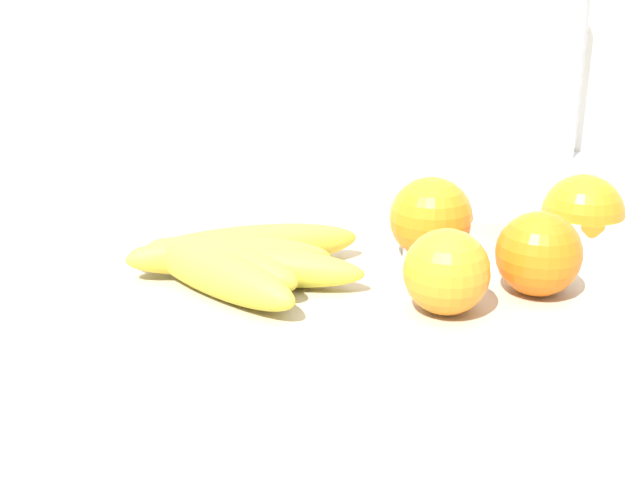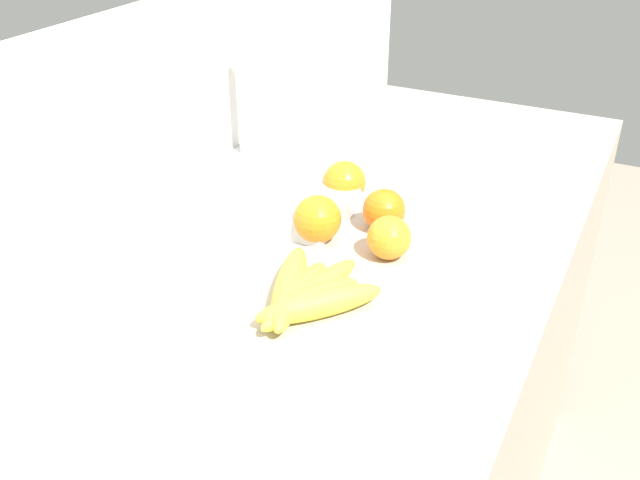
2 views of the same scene
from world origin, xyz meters
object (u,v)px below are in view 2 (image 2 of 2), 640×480
(banana_bunch, at_px, (305,295))
(orange_right, at_px, (344,182))
(orange_back_left, at_px, (317,219))
(orange_far_right, at_px, (384,210))
(sink_basin, at_px, (295,171))
(orange_back_right, at_px, (389,238))

(banana_bunch, bearing_deg, orange_right, 15.53)
(orange_right, bearing_deg, orange_back_left, -172.36)
(orange_back_left, bearing_deg, orange_right, 7.64)
(orange_far_right, xyz_separation_m, sink_basin, (0.10, 0.23, -0.01))
(banana_bunch, bearing_deg, orange_far_right, -2.60)
(orange_back_right, distance_m, sink_basin, 0.32)
(banana_bunch, relative_size, orange_back_left, 2.79)
(orange_back_right, relative_size, sink_basin, 0.17)
(orange_back_left, xyz_separation_m, sink_basin, (0.18, 0.14, -0.02))
(orange_back_left, distance_m, sink_basin, 0.23)
(orange_back_left, bearing_deg, banana_bunch, -158.44)
(orange_back_right, xyz_separation_m, sink_basin, (0.18, 0.27, -0.01))
(orange_far_right, bearing_deg, orange_right, 58.49)
(orange_back_left, bearing_deg, orange_back_right, -88.94)
(orange_back_right, height_order, sink_basin, sink_basin)
(orange_back_right, xyz_separation_m, orange_back_left, (-0.00, 0.13, 0.00))
(orange_far_right, bearing_deg, orange_back_left, 135.26)
(orange_back_right, xyz_separation_m, orange_right, (0.15, 0.15, 0.00))
(orange_back_right, bearing_deg, orange_far_right, 27.16)
(orange_back_right, height_order, orange_right, orange_right)
(banana_bunch, bearing_deg, orange_back_right, -16.45)
(banana_bunch, distance_m, orange_back_left, 0.20)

